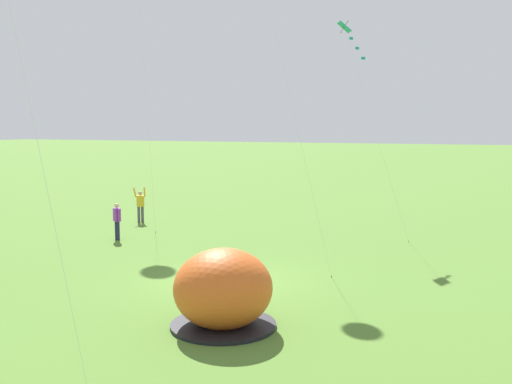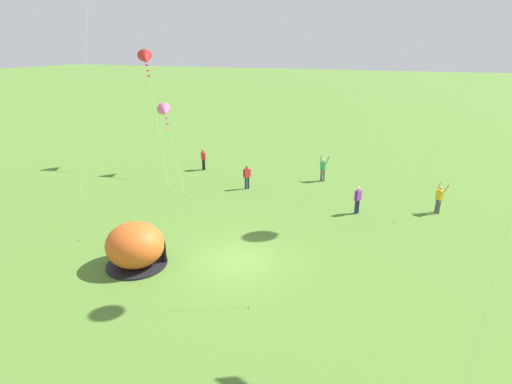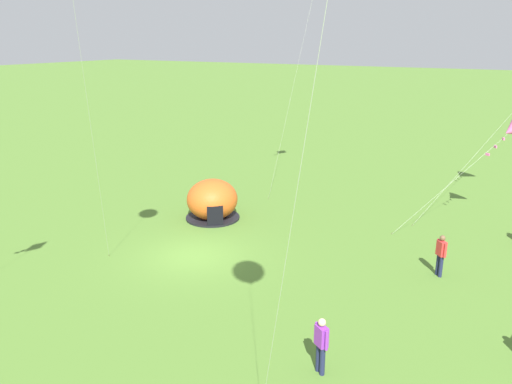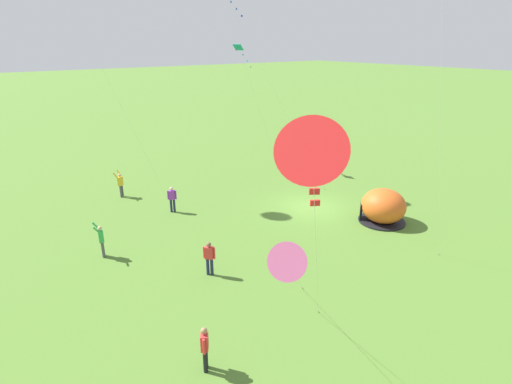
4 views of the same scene
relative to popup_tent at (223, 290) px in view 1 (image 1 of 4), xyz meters
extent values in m
plane|color=#517A2D|center=(4.32, 1.94, -1.00)|extent=(300.00, 300.00, 0.00)
ellipsoid|color=#D8591E|center=(-0.01, -0.01, 0.05)|extent=(2.70, 2.60, 2.10)
cylinder|color=black|center=(-0.01, -0.01, -0.95)|extent=(2.81, 2.81, 0.10)
cube|color=black|center=(0.97, 0.81, -0.45)|extent=(0.60, 0.69, 1.10)
cylinder|color=#4C4C51|center=(13.56, 11.50, -0.56)|extent=(0.15, 0.15, 0.88)
cylinder|color=#4C4C51|center=(13.70, 11.35, -0.56)|extent=(0.15, 0.15, 0.88)
cube|color=gold|center=(13.63, 11.43, 0.18)|extent=(0.44, 0.44, 0.60)
sphere|color=tan|center=(13.63, 11.43, 0.61)|extent=(0.22, 0.22, 0.22)
cylinder|color=gold|center=(13.56, 11.72, 0.65)|extent=(0.30, 0.36, 0.50)
cylinder|color=gold|center=(13.92, 11.34, 0.65)|extent=(0.36, 0.29, 0.50)
cylinder|color=#1E2347|center=(9.05, 9.76, -0.56)|extent=(0.15, 0.15, 0.88)
cylinder|color=#1E2347|center=(8.94, 9.59, -0.56)|extent=(0.15, 0.15, 0.88)
cube|color=purple|center=(8.99, 9.68, 0.18)|extent=(0.41, 0.45, 0.60)
sphere|color=beige|center=(8.99, 9.68, 0.61)|extent=(0.22, 0.22, 0.22)
cylinder|color=purple|center=(9.13, 9.88, 0.18)|extent=(0.09, 0.09, 0.58)
cylinder|color=purple|center=(8.85, 9.47, 0.18)|extent=(0.09, 0.09, 0.58)
cylinder|color=silver|center=(-4.15, 2.79, 6.75)|extent=(0.45, 3.62, 15.49)
cylinder|color=silver|center=(14.15, -1.19, 3.97)|extent=(1.13, 3.44, 9.94)
cylinder|color=brown|center=(13.59, -2.90, -0.97)|extent=(0.03, 0.03, 0.06)
cube|color=teal|center=(14.71, 0.53, 8.94)|extent=(0.92, 0.85, 0.48)
cylinder|color=#332314|center=(14.71, 0.53, 8.95)|extent=(0.16, 0.45, 0.56)
cube|color=teal|center=(14.58, 0.15, 8.37)|extent=(0.21, 0.14, 0.12)
cube|color=teal|center=(14.48, -0.16, 7.89)|extent=(0.21, 0.14, 0.12)
cube|color=teal|center=(14.38, -0.48, 7.41)|extent=(0.20, 0.17, 0.12)
cylinder|color=silver|center=(8.75, 1.23, 5.67)|extent=(5.30, 5.08, 13.34)
cylinder|color=brown|center=(6.11, -1.30, -0.97)|extent=(0.03, 0.03, 0.06)
cylinder|color=silver|center=(14.04, 11.23, 6.97)|extent=(5.64, 4.48, 15.93)
cylinder|color=brown|center=(11.22, 9.00, -0.97)|extent=(0.03, 0.03, 0.06)
camera|label=1|loc=(-13.86, -6.59, 4.33)|focal=42.00mm
camera|label=2|loc=(10.83, -13.53, 8.78)|focal=28.00mm
camera|label=3|loc=(20.31, 13.92, 8.06)|focal=35.00mm
camera|label=4|loc=(-13.36, 19.47, 9.44)|focal=28.00mm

